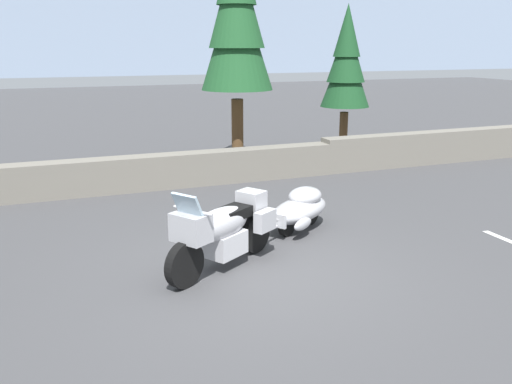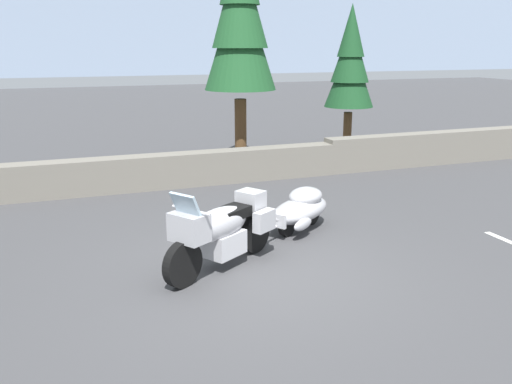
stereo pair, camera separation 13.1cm
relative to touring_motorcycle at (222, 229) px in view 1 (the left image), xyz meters
The scene contains 7 objects.
ground_plane 0.88m from the touring_motorcycle, 41.68° to the right, with size 80.00×80.00×0.00m, color #424244.
stone_guard_wall 5.12m from the touring_motorcycle, 90.04° to the left, with size 24.00×0.59×0.94m.
distant_ridgeline 95.38m from the touring_motorcycle, 89.72° to the left, with size 240.00×80.00×16.00m, color #8C9EB7.
touring_motorcycle is the anchor object (origin of this frame).
car_shaped_trailer 2.22m from the touring_motorcycle, 32.71° to the left, with size 2.05×1.50×0.76m.
pine_tree_tall 7.86m from the touring_motorcycle, 68.75° to the left, with size 1.90×1.90×6.47m.
pine_tree_secondary 9.85m from the touring_motorcycle, 49.27° to the left, with size 1.48×1.48×4.45m.
Camera 1 is at (-2.76, -6.89, 3.25)m, focal length 38.18 mm.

